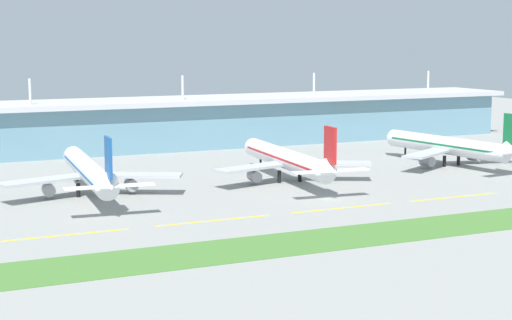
# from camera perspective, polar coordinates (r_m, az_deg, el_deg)

# --- Properties ---
(ground_plane) EXTENTS (600.00, 600.00, 0.00)m
(ground_plane) POSITION_cam_1_polar(r_m,az_deg,el_deg) (218.43, 4.83, -2.60)
(ground_plane) COLOR gray
(terminal_building) EXTENTS (288.00, 34.00, 27.64)m
(terminal_building) POSITION_cam_1_polar(r_m,az_deg,el_deg) (320.44, -5.35, 2.57)
(terminal_building) COLOR #6693A8
(terminal_building) RESTS_ON ground
(airliner_near_middle) EXTENTS (48.61, 69.69, 18.90)m
(airliner_near_middle) POSITION_cam_1_polar(r_m,az_deg,el_deg) (224.71, -11.32, -0.76)
(airliner_near_middle) COLOR white
(airliner_near_middle) RESTS_ON ground
(airliner_center) EXTENTS (48.60, 67.64, 18.90)m
(airliner_center) POSITION_cam_1_polar(r_m,az_deg,el_deg) (242.02, 2.18, 0.03)
(airliner_center) COLOR white
(airliner_center) RESTS_ON ground
(airliner_far_middle) EXTENTS (48.39, 61.25, 18.90)m
(airliner_far_middle) POSITION_cam_1_polar(r_m,az_deg,el_deg) (280.01, 13.03, 0.94)
(airliner_far_middle) COLOR silver
(airliner_far_middle) RESTS_ON ground
(taxiway_stripe_west) EXTENTS (28.00, 0.70, 0.04)m
(taxiway_stripe_west) POSITION_cam_1_polar(r_m,az_deg,el_deg) (181.32, -12.94, -5.03)
(taxiway_stripe_west) COLOR yellow
(taxiway_stripe_west) RESTS_ON ground
(taxiway_stripe_mid_west) EXTENTS (28.00, 0.70, 0.04)m
(taxiway_stripe_mid_west) POSITION_cam_1_polar(r_m,az_deg,el_deg) (190.97, -2.90, -4.16)
(taxiway_stripe_mid_west) COLOR yellow
(taxiway_stripe_mid_west) RESTS_ON ground
(taxiway_stripe_centre) EXTENTS (28.00, 0.70, 0.04)m
(taxiway_stripe_centre) POSITION_cam_1_polar(r_m,az_deg,el_deg) (205.84, 5.92, -3.28)
(taxiway_stripe_centre) COLOR yellow
(taxiway_stripe_centre) RESTS_ON ground
(taxiway_stripe_mid_east) EXTENTS (28.00, 0.70, 0.04)m
(taxiway_stripe_mid_east) POSITION_cam_1_polar(r_m,az_deg,el_deg) (224.91, 13.39, -2.48)
(taxiway_stripe_mid_east) COLOR yellow
(taxiway_stripe_mid_east) RESTS_ON ground
(grass_verge) EXTENTS (300.00, 18.00, 0.10)m
(grass_verge) POSITION_cam_1_polar(r_m,az_deg,el_deg) (185.75, 10.94, -4.64)
(grass_verge) COLOR #477A33
(grass_verge) RESTS_ON ground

